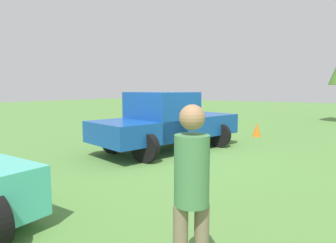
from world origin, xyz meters
TOP-DOWN VIEW (x-y plane):
  - ground_plane at (0.00, 0.00)m, footprint 80.00×80.00m
  - pickup_truck at (0.78, -0.49)m, footprint 3.11×5.13m
  - person_bystander at (2.52, -5.40)m, footprint 0.43×0.43m
  - person_visitor at (-2.99, 4.79)m, footprint 0.45×0.45m
  - traffic_cone at (-0.83, -4.80)m, footprint 0.32×0.32m

SIDE VIEW (x-z plane):
  - ground_plane at x=0.00m, z-range 0.00..0.00m
  - traffic_cone at x=-0.83m, z-range 0.00..0.55m
  - pickup_truck at x=0.78m, z-range 0.03..1.85m
  - person_bystander at x=2.52m, z-range 0.11..1.78m
  - person_visitor at x=-2.99m, z-range 0.12..1.89m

